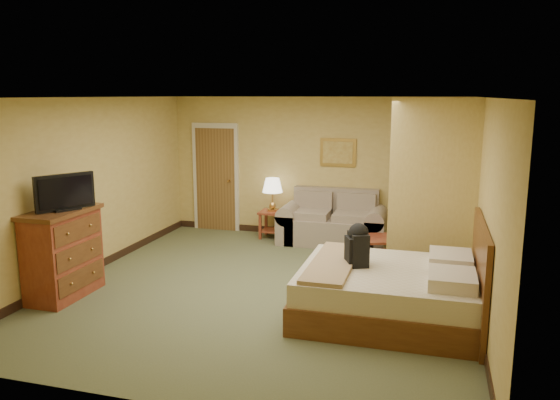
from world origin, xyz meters
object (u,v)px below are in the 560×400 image
(dresser, at_px, (63,253))
(bed, at_px, (398,292))
(loveseat, at_px, (333,226))
(coffee_table, at_px, (377,244))

(dresser, relative_size, bed, 0.53)
(dresser, distance_m, bed, 4.32)
(loveseat, height_order, dresser, dresser)
(loveseat, relative_size, coffee_table, 2.38)
(dresser, bearing_deg, loveseat, 50.73)
(loveseat, relative_size, dresser, 1.62)
(loveseat, xyz_separation_m, dresser, (-2.93, -3.58, 0.28))
(bed, bearing_deg, coffee_table, 102.08)
(coffee_table, bearing_deg, bed, -77.92)
(loveseat, distance_m, coffee_table, 1.27)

